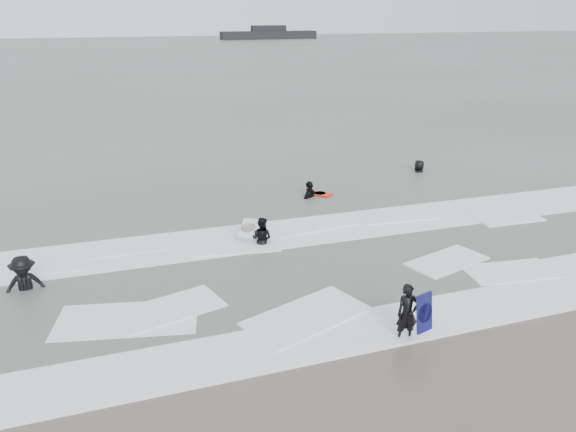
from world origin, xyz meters
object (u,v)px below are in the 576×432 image
object	(u,v)px
surfer_wading	(262,245)
surfer_right_far	(419,173)
surfer_centre	(405,340)
surfer_right_near	(310,198)
surfer_breaker	(26,292)
vessel_horizon	(269,34)

from	to	relation	value
surfer_wading	surfer_right_far	world-z (taller)	surfer_right_far
surfer_centre	surfer_right_far	size ratio (longest dim) A/B	0.84
surfer_centre	surfer_right_near	bearing A→B (deg)	89.11
surfer_right_near	surfer_right_far	bearing A→B (deg)	158.11
surfer_wading	surfer_centre	bearing A→B (deg)	145.11
surfer_wading	surfer_breaker	xyz separation A→B (m)	(-7.25, -1.19, 0.00)
vessel_horizon	surfer_breaker	bearing A→B (deg)	-108.98
surfer_breaker	surfer_right_near	xyz separation A→B (m)	(10.53, 5.44, 0.00)
surfer_centre	surfer_right_far	world-z (taller)	surfer_right_far
surfer_right_far	vessel_horizon	size ratio (longest dim) A/B	0.07
vessel_horizon	surfer_centre	bearing A→B (deg)	-104.84
surfer_wading	surfer_right_far	bearing A→B (deg)	-106.71
surfer_breaker	vessel_horizon	size ratio (longest dim) A/B	0.08
surfer_wading	surfer_right_near	xyz separation A→B (m)	(3.28, 4.25, 0.00)
surfer_breaker	surfer_right_near	distance (m)	11.85
surfer_centre	surfer_wading	xyz separation A→B (m)	(-1.74, 6.69, 0.00)
surfer_right_far	surfer_breaker	bearing A→B (deg)	-24.61
surfer_centre	surfer_right_near	distance (m)	11.04
surfer_right_near	surfer_right_far	distance (m)	6.70
surfer_wading	vessel_horizon	world-z (taller)	vessel_horizon
surfer_breaker	surfer_centre	bearing A→B (deg)	-34.06
surfer_right_far	surfer_centre	bearing A→B (deg)	10.14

